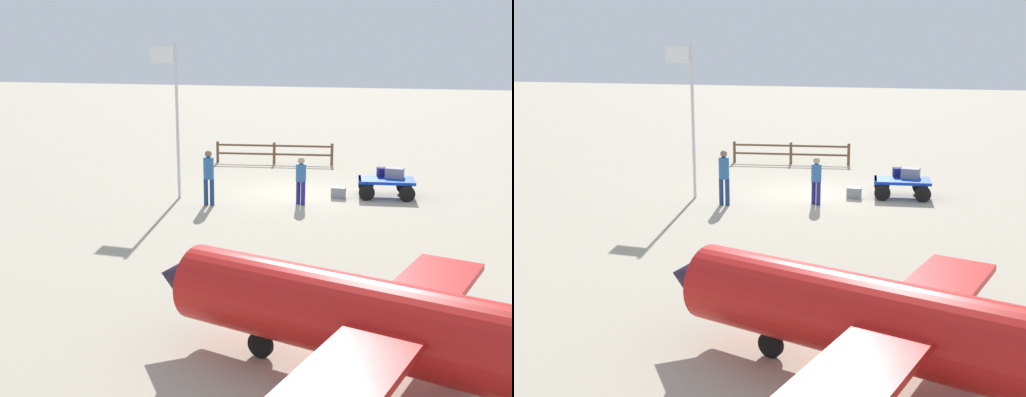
% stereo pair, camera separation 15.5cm
% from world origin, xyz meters
% --- Properties ---
extents(ground_plane, '(120.00, 120.00, 0.00)m').
position_xyz_m(ground_plane, '(0.00, 0.00, 0.00)').
color(ground_plane, '#ABA08A').
extents(luggage_cart, '(1.99, 1.54, 0.63)m').
position_xyz_m(luggage_cart, '(-3.06, -0.31, 0.46)').
color(luggage_cart, '#0D36C4').
rests_on(luggage_cart, ground).
extents(suitcase_maroon, '(0.63, 0.46, 0.33)m').
position_xyz_m(suitcase_maroon, '(-3.33, -0.59, 0.79)').
color(suitcase_maroon, gray).
rests_on(suitcase_maroon, luggage_cart).
extents(suitcase_navy, '(0.53, 0.43, 0.30)m').
position_xyz_m(suitcase_navy, '(-2.97, -0.72, 0.78)').
color(suitcase_navy, navy).
rests_on(suitcase_navy, luggage_cart).
extents(suitcase_tan, '(0.47, 0.30, 0.36)m').
position_xyz_m(suitcase_tan, '(-1.56, 0.25, 0.18)').
color(suitcase_tan, gray).
rests_on(suitcase_tan, ground).
extents(worker_lead, '(0.36, 0.36, 1.78)m').
position_xyz_m(worker_lead, '(2.26, 2.40, 1.03)').
color(worker_lead, navy).
rests_on(worker_lead, ground).
extents(worker_trailing, '(0.44, 0.44, 1.54)m').
position_xyz_m(worker_trailing, '(-0.53, 1.49, 0.89)').
color(worker_trailing, navy).
rests_on(worker_trailing, ground).
extents(airplane_near, '(7.98, 5.83, 2.89)m').
position_xyz_m(airplane_near, '(-3.97, 12.30, 1.08)').
color(airplane_near, red).
rests_on(airplane_near, ground).
extents(flagpole, '(0.94, 0.10, 5.05)m').
position_xyz_m(flagpole, '(3.67, 1.70, 2.98)').
color(flagpole, silver).
rests_on(flagpole, ground).
extents(wooden_fence, '(5.04, 0.87, 0.93)m').
position_xyz_m(wooden_fence, '(2.10, -5.42, 0.55)').
color(wooden_fence, brown).
rests_on(wooden_fence, ground).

